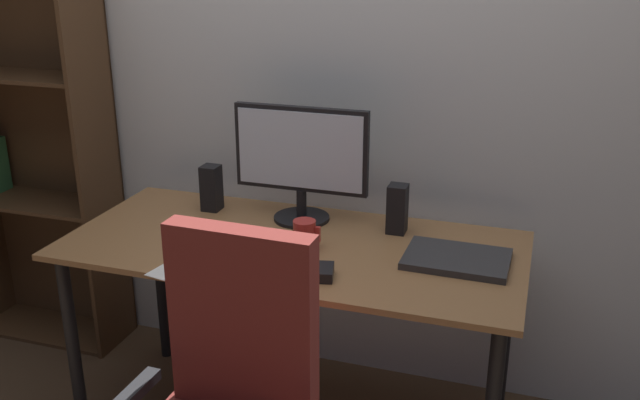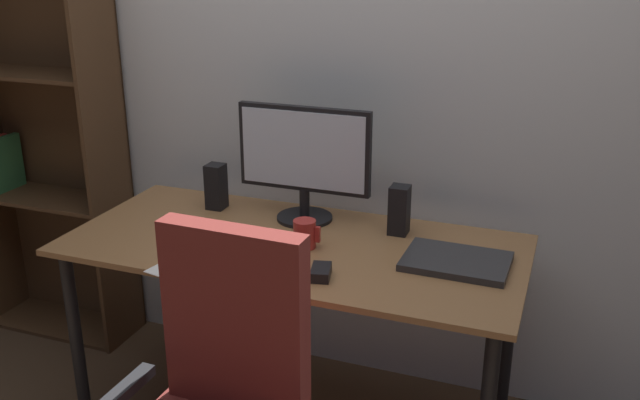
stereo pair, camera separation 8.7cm
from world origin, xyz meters
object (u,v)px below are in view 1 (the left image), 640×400
Objects in this scene: keyboard at (248,263)px; mouse at (324,272)px; monitor at (301,157)px; coffee_mug at (305,234)px; laptop at (457,259)px; bookshelf at (31,141)px; speaker_right at (397,209)px; desk at (293,267)px; speaker_left at (211,188)px.

mouse is (0.25, -0.00, 0.01)m from keyboard.
coffee_mug is (0.09, -0.23, -0.19)m from monitor.
laptop is (0.49, 0.04, -0.04)m from coffee_mug.
speaker_right is at bearing -5.35° from bookshelf.
desk is 1.37m from bookshelf.
keyboard is at bearing -51.53° from speaker_left.
monitor is 2.83× the size of speaker_left.
mouse reaches higher than keyboard.
keyboard is 1.36m from bookshelf.
keyboard is 0.91× the size of laptop.
coffee_mug is 0.55× the size of speaker_left.
mouse is (0.18, -0.21, 0.10)m from desk.
keyboard is 0.22m from coffee_mug.
laptop reaches higher than keyboard.
speaker_right is at bearing 40.65° from coffee_mug.
monitor is 0.27× the size of bookshelf.
speaker_left is at bearing 153.06° from desk.
mouse is 0.56× the size of speaker_left.
bookshelf is at bearing 173.55° from monitor.
desk is at bearing -78.39° from monitor.
speaker_left reaches higher than desk.
coffee_mug is at bearing -15.29° from bookshelf.
coffee_mug is at bearing -67.83° from monitor.
speaker_right is at bearing -1.31° from monitor.
laptop is at bearing 18.71° from mouse.
speaker_right is (0.13, 0.41, 0.07)m from mouse.
monitor is 1.27m from bookshelf.
monitor is at bearing 85.13° from keyboard.
laptop is 1.88× the size of speaker_right.
monitor reaches higher than laptop.
bookshelf is (-1.26, 0.14, -0.09)m from monitor.
speaker_right is (0.35, -0.01, -0.15)m from monitor.
speaker_right reaches higher than mouse.
bookshelf is at bearing 164.71° from coffee_mug.
speaker_left is (-0.44, 0.22, 0.04)m from coffee_mug.
speaker_right is 1.62m from bookshelf.
keyboard is 0.25m from mouse.
monitor is 1.50× the size of laptop.
speaker_left is at bearing 180.00° from speaker_right.
laptop is 0.30m from speaker_right.
monitor is 0.65m from laptop.
speaker_left is at bearing 153.54° from coffee_mug.
mouse reaches higher than desk.
coffee_mug reaches higher than keyboard.
coffee_mug reaches higher than desk.
speaker_left is (-0.93, 0.18, 0.07)m from laptop.
laptop is at bearing 19.22° from keyboard.
coffee_mug reaches higher than laptop.
bookshelf reaches higher than laptop.
speaker_left is 1.00× the size of speaker_right.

